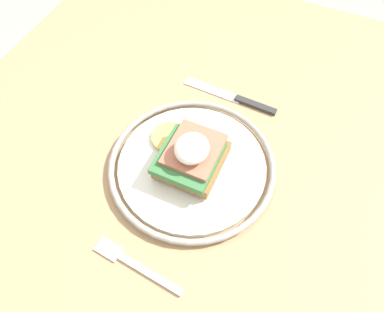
% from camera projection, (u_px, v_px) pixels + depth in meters
% --- Properties ---
extents(ground_plane, '(6.00, 6.00, 0.00)m').
position_uv_depth(ground_plane, '(186.00, 287.00, 1.23)').
color(ground_plane, '#9E9993').
extents(dining_table, '(1.01, 0.85, 0.76)m').
position_uv_depth(dining_table, '(181.00, 200.00, 0.69)').
color(dining_table, tan).
rests_on(dining_table, ground_plane).
extents(plate, '(0.26, 0.26, 0.02)m').
position_uv_depth(plate, '(192.00, 165.00, 0.59)').
color(plate, silver).
rests_on(plate, dining_table).
extents(sandwich, '(0.11, 0.13, 0.07)m').
position_uv_depth(sandwich, '(191.00, 154.00, 0.56)').
color(sandwich, olive).
rests_on(sandwich, plate).
extents(fork, '(0.03, 0.14, 0.00)m').
position_uv_depth(fork, '(134.00, 264.00, 0.51)').
color(fork, silver).
rests_on(fork, dining_table).
extents(knife, '(0.02, 0.18, 0.01)m').
position_uv_depth(knife, '(237.00, 99.00, 0.67)').
color(knife, '#2D2D2D').
rests_on(knife, dining_table).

